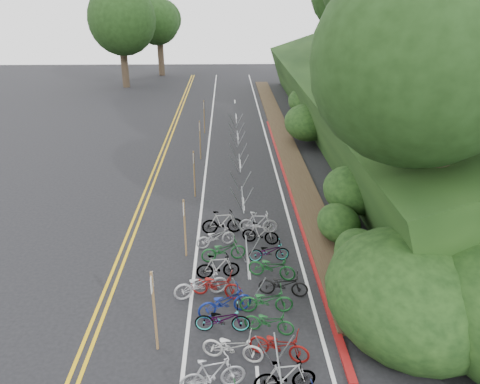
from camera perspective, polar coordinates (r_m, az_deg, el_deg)
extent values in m
plane|color=black|center=(15.37, -10.41, -17.30)|extent=(120.00, 120.00, 0.00)
cube|color=gold|center=(24.12, -12.16, -1.55)|extent=(0.12, 80.00, 0.01)
cube|color=gold|center=(24.06, -11.46, -1.54)|extent=(0.12, 80.00, 0.01)
cube|color=silver|center=(23.73, -4.67, -1.49)|extent=(0.12, 80.00, 0.01)
cube|color=silver|center=(23.87, 5.45, -1.37)|extent=(0.12, 80.00, 0.01)
cube|color=silver|center=(18.43, 1.06, -9.23)|extent=(0.10, 1.60, 0.01)
cube|color=silver|center=(23.71, 0.41, -1.43)|extent=(0.10, 1.60, 0.01)
cube|color=silver|center=(29.27, 0.00, 3.47)|extent=(0.10, 1.60, 0.01)
cube|color=silver|center=(34.97, -0.28, 6.79)|extent=(0.10, 1.60, 0.01)
cube|color=silver|center=(40.76, -0.48, 9.17)|extent=(0.10, 1.60, 0.01)
cube|color=silver|center=(46.60, -0.63, 10.96)|extent=(0.10, 1.60, 0.01)
cube|color=maroon|center=(25.73, 6.05, 0.59)|extent=(0.25, 28.00, 0.10)
cube|color=black|center=(36.05, 16.79, 10.90)|extent=(12.32, 44.00, 9.11)
cube|color=#382819|center=(35.18, 5.14, 6.92)|extent=(1.40, 44.00, 0.16)
ellipsoid|color=#284C19|center=(17.70, 14.74, -7.64)|extent=(2.00, 2.80, 1.60)
ellipsoid|color=#284C19|center=(21.98, 13.47, 0.24)|extent=(2.60, 3.64, 2.08)
ellipsoid|color=#284C19|center=(27.60, 12.96, 5.98)|extent=(2.20, 3.08, 1.76)
ellipsoid|color=#284C19|center=(33.07, 8.06, 8.40)|extent=(3.00, 4.20, 2.40)
ellipsoid|color=#284C19|center=(38.91, 7.70, 10.89)|extent=(2.40, 3.36, 1.92)
ellipsoid|color=#284C19|center=(42.86, 8.68, 12.91)|extent=(2.80, 3.92, 2.24)
ellipsoid|color=#284C19|center=(20.25, 11.93, -3.69)|extent=(1.80, 2.52, 1.44)
ellipsoid|color=#284C19|center=(31.37, 12.76, 9.21)|extent=(3.20, 4.48, 2.56)
ellipsoid|color=black|center=(15.89, 20.03, -11.53)|extent=(5.28, 6.16, 3.52)
cylinder|color=#2D2319|center=(17.32, 22.99, 0.68)|extent=(0.78, 0.78, 5.19)
ellipsoid|color=black|center=(16.26, 25.66, 16.24)|extent=(7.10, 7.10, 6.75)
cylinder|color=#2D2319|center=(20.40, 27.15, 9.70)|extent=(0.84, 0.84, 6.39)
cylinder|color=#2D2319|center=(25.46, 18.76, 12.08)|extent=(0.82, 0.82, 5.99)
cylinder|color=#2D2319|center=(33.62, 18.60, 16.45)|extent=(0.86, 0.86, 6.79)
cylinder|color=#2D2319|center=(41.05, 13.32, 16.62)|extent=(0.80, 0.80, 5.59)
cylinder|color=#2D2319|center=(49.30, 14.06, 18.86)|extent=(0.84, 0.84, 6.39)
cylinder|color=#2D2319|center=(55.20, -13.91, 14.98)|extent=(0.78, 0.78, 5.19)
ellipsoid|color=black|center=(54.78, -14.41, 19.86)|extent=(7.10, 7.10, 6.75)
cylinder|color=#2D2319|center=(62.55, -9.62, 16.03)|extent=(0.76, 0.76, 4.79)
ellipsoid|color=black|center=(62.18, -9.90, 19.92)|extent=(6.21, 6.21, 5.90)
cylinder|color=gray|center=(12.58, 4.91, -21.22)|extent=(0.05, 3.05, 0.05)
cylinder|color=gray|center=(13.97, 2.96, -18.80)|extent=(0.56, 0.04, 1.09)
cylinder|color=gray|center=(14.02, 5.37, -18.70)|extent=(0.56, 0.04, 1.09)
cylinder|color=gray|center=(16.97, 0.90, -7.79)|extent=(0.05, 3.00, 0.05)
cylinder|color=gray|center=(16.11, 0.08, -12.12)|extent=(0.58, 0.04, 1.13)
cylinder|color=gray|center=(16.13, 2.12, -12.08)|extent=(0.58, 0.04, 1.13)
cylinder|color=gray|center=(18.46, -0.17, -7.09)|extent=(0.58, 0.04, 1.13)
cylinder|color=gray|center=(18.48, 1.58, -7.07)|extent=(0.58, 0.04, 1.13)
cylinder|color=gray|center=(21.41, 0.33, -0.88)|extent=(0.05, 3.00, 0.05)
cylinder|color=gray|center=(20.39, -0.33, -3.97)|extent=(0.58, 0.04, 1.13)
cylinder|color=gray|center=(20.41, 1.25, -3.95)|extent=(0.58, 0.04, 1.13)
cylinder|color=gray|center=(22.92, -0.49, -0.77)|extent=(0.58, 0.04, 1.13)
cylinder|color=gray|center=(22.93, 0.91, -0.76)|extent=(0.58, 0.04, 1.13)
cylinder|color=gray|center=(26.05, -0.03, 3.61)|extent=(0.05, 3.00, 0.05)
cylinder|color=gray|center=(24.94, -0.59, 1.28)|extent=(0.58, 0.04, 1.13)
cylinder|color=gray|center=(24.96, 0.70, 1.29)|extent=(0.58, 0.04, 1.13)
cylinder|color=gray|center=(27.56, -0.70, 3.45)|extent=(0.58, 0.04, 1.13)
cylinder|color=gray|center=(27.57, 0.47, 3.47)|extent=(0.58, 0.04, 1.13)
cylinder|color=gray|center=(30.81, -0.29, 6.73)|extent=(0.05, 3.00, 0.05)
cylinder|color=gray|center=(29.64, -0.77, 4.89)|extent=(0.58, 0.04, 1.13)
cylinder|color=gray|center=(29.65, 0.32, 4.90)|extent=(0.58, 0.04, 1.13)
cylinder|color=gray|center=(32.31, -0.85, 6.45)|extent=(0.58, 0.04, 1.13)
cylinder|color=gray|center=(32.32, 0.15, 6.46)|extent=(0.58, 0.04, 1.13)
cylinder|color=gray|center=(35.63, -0.48, 9.01)|extent=(0.05, 3.00, 0.05)
cylinder|color=gray|center=(34.42, -0.90, 7.51)|extent=(0.58, 0.04, 1.13)
cylinder|color=gray|center=(34.43, 0.04, 7.52)|extent=(0.58, 0.04, 1.13)
cylinder|color=gray|center=(37.12, -0.96, 8.68)|extent=(0.58, 0.04, 1.13)
cylinder|color=gray|center=(37.13, -0.09, 8.68)|extent=(0.58, 0.04, 1.13)
cylinder|color=brown|center=(14.20, -10.38, -14.17)|extent=(0.08, 0.08, 2.72)
cube|color=silver|center=(13.62, -10.69, -10.79)|extent=(0.02, 0.40, 0.50)
cylinder|color=brown|center=(18.74, -6.74, -4.43)|extent=(0.08, 0.08, 2.50)
cube|color=silver|center=(18.34, -6.87, -1.93)|extent=(0.02, 0.40, 0.50)
cylinder|color=brown|center=(24.20, -5.60, 2.17)|extent=(0.08, 0.08, 2.50)
cube|color=silver|center=(23.89, -5.68, 4.19)|extent=(0.02, 0.40, 0.50)
cylinder|color=brown|center=(29.86, -4.88, 6.31)|extent=(0.08, 0.08, 2.50)
cube|color=silver|center=(29.62, -4.94, 7.98)|extent=(0.02, 0.40, 0.50)
cylinder|color=brown|center=(35.64, -4.39, 9.12)|extent=(0.08, 0.08, 2.50)
cube|color=silver|center=(35.43, -4.44, 10.53)|extent=(0.02, 0.40, 0.50)
imported|color=#9E9EA3|center=(16.69, -4.82, -11.10)|extent=(1.21, 2.04, 1.01)
imported|color=#9E9EA3|center=(13.35, -3.36, -21.30)|extent=(0.90, 1.88, 1.09)
imported|color=slate|center=(13.39, 5.51, -21.42)|extent=(0.64, 1.74, 1.02)
imported|color=beige|center=(14.21, -0.89, -18.28)|extent=(1.04, 1.92, 0.95)
imported|color=maroon|center=(14.31, 4.81, -18.05)|extent=(1.22, 1.92, 0.95)
imported|color=slate|center=(15.19, -2.15, -15.19)|extent=(0.69, 1.78, 0.92)
imported|color=#144C1E|center=(15.17, 3.58, -15.45)|extent=(0.97, 1.70, 0.85)
imported|color=navy|center=(15.84, -1.87, -13.21)|extent=(1.22, 1.97, 0.98)
imported|color=#144C1E|center=(15.96, 3.23, -12.99)|extent=(0.66, 1.81, 0.95)
imported|color=maroon|center=(16.64, -2.94, -11.22)|extent=(1.13, 1.98, 0.99)
imported|color=black|center=(16.77, 5.30, -11.11)|extent=(0.90, 1.83, 0.92)
imported|color=slate|center=(17.62, -2.70, -9.06)|extent=(0.62, 1.66, 0.98)
imported|color=#144C1E|center=(17.66, 3.90, -9.06)|extent=(1.19, 1.93, 0.96)
imported|color=#144C1E|center=(18.69, -2.04, -7.06)|extent=(0.97, 1.88, 0.94)
imported|color=slate|center=(18.71, 3.55, -7.23)|extent=(0.69, 1.67, 0.85)
imported|color=#9E9EA3|center=(19.70, -2.99, -5.47)|extent=(1.16, 1.79, 0.89)
imported|color=slate|center=(19.89, 2.51, -5.06)|extent=(0.88, 1.66, 0.96)
imported|color=slate|center=(20.67, -2.18, -3.69)|extent=(0.71, 1.86, 1.09)
imported|color=#9E9EA3|center=(20.71, 2.24, -3.73)|extent=(0.62, 1.74, 1.03)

